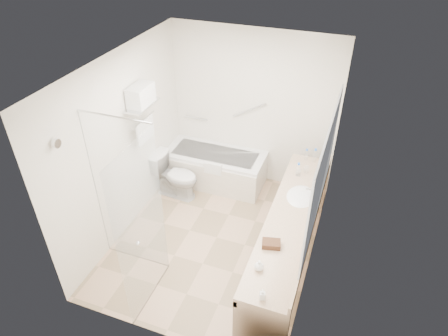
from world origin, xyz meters
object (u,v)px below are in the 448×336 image
(toilet, at_px, (176,176))
(amenity_basket, at_px, (271,244))
(water_bottle_left, at_px, (306,155))
(bathtub, at_px, (215,167))
(vanity_counter, at_px, (290,229))

(toilet, bearing_deg, amenity_basket, -122.87)
(amenity_basket, xyz_separation_m, water_bottle_left, (0.04, 1.81, 0.05))
(amenity_basket, bearing_deg, water_bottle_left, 88.79)
(bathtub, bearing_deg, vanity_counter, -42.35)
(bathtub, distance_m, vanity_counter, 2.09)
(vanity_counter, height_order, amenity_basket, vanity_counter)
(toilet, bearing_deg, bathtub, -35.59)
(vanity_counter, xyz_separation_m, toilet, (-1.97, 0.85, -0.28))
(toilet, relative_size, amenity_basket, 3.67)
(vanity_counter, xyz_separation_m, water_bottle_left, (-0.07, 1.25, 0.29))
(bathtub, relative_size, vanity_counter, 0.59)
(amenity_basket, bearing_deg, bathtub, 125.93)
(bathtub, xyz_separation_m, toilet, (-0.45, -0.54, 0.08))
(toilet, distance_m, water_bottle_left, 2.03)
(vanity_counter, distance_m, water_bottle_left, 1.29)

